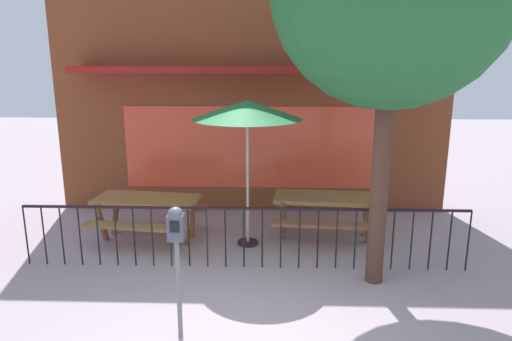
% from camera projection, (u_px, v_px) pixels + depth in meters
% --- Properties ---
extents(ground, '(40.00, 40.00, 0.00)m').
position_uv_depth(ground, '(234.00, 339.00, 5.25)').
color(ground, '#A7959E').
extents(pub_storefront, '(8.04, 1.27, 5.35)m').
position_uv_depth(pub_storefront, '(252.00, 82.00, 9.35)').
color(pub_storefront, '#462521').
rests_on(pub_storefront, ground).
extents(patio_fence_front, '(6.78, 0.04, 0.97)m').
position_uv_depth(patio_fence_front, '(244.00, 227.00, 6.93)').
color(patio_fence_front, black).
rests_on(patio_fence_front, ground).
extents(picnic_table_left, '(1.95, 1.56, 0.79)m').
position_uv_depth(picnic_table_left, '(147.00, 206.00, 8.03)').
color(picnic_table_left, olive).
rests_on(picnic_table_left, ground).
extents(picnic_table_right, '(1.91, 1.51, 0.79)m').
position_uv_depth(picnic_table_right, '(325.00, 205.00, 8.12)').
color(picnic_table_right, olive).
rests_on(picnic_table_right, ground).
extents(patio_umbrella, '(1.81, 1.81, 2.48)m').
position_uv_depth(patio_umbrella, '(247.00, 111.00, 7.41)').
color(patio_umbrella, black).
rests_on(patio_umbrella, ground).
extents(parking_meter_near, '(0.18, 0.17, 1.57)m').
position_uv_depth(parking_meter_near, '(176.00, 238.00, 5.03)').
color(parking_meter_near, slate).
rests_on(parking_meter_near, ground).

